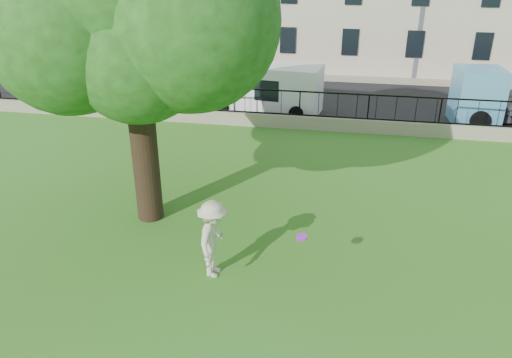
% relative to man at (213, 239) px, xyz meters
% --- Properties ---
extents(ground, '(120.00, 120.00, 0.00)m').
position_rel_man_xyz_m(ground, '(0.83, -0.41, -1.01)').
color(ground, '#3B6E1A').
rests_on(ground, ground).
extents(retaining_wall, '(50.00, 0.40, 0.60)m').
position_rel_man_xyz_m(retaining_wall, '(0.83, 11.59, -0.71)').
color(retaining_wall, gray).
rests_on(retaining_wall, ground).
extents(iron_railing, '(50.00, 0.05, 1.13)m').
position_rel_man_xyz_m(iron_railing, '(0.83, 11.59, 0.15)').
color(iron_railing, black).
rests_on(iron_railing, retaining_wall).
extents(street, '(60.00, 9.00, 0.01)m').
position_rel_man_xyz_m(street, '(0.83, 16.29, -1.00)').
color(street, black).
rests_on(street, ground).
extents(sidewalk, '(60.00, 1.40, 0.12)m').
position_rel_man_xyz_m(sidewalk, '(0.83, 21.49, -0.95)').
color(sidewalk, gray).
rests_on(sidewalk, ground).
extents(man, '(0.77, 1.31, 2.01)m').
position_rel_man_xyz_m(man, '(0.00, 0.00, 0.00)').
color(man, beige).
rests_on(man, ground).
extents(frisbee, '(0.31, 0.32, 0.12)m').
position_rel_man_xyz_m(frisbee, '(2.13, 0.00, 0.29)').
color(frisbee, purple).
extents(red_sedan, '(4.58, 2.02, 1.46)m').
position_rel_man_xyz_m(red_sedan, '(-9.64, 13.99, -0.27)').
color(red_sedan, '#A62C14').
rests_on(red_sedan, street).
extents(white_van, '(5.71, 2.77, 2.31)m').
position_rel_man_xyz_m(white_van, '(-1.17, 13.99, 0.15)').
color(white_van, white).
rests_on(white_van, street).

